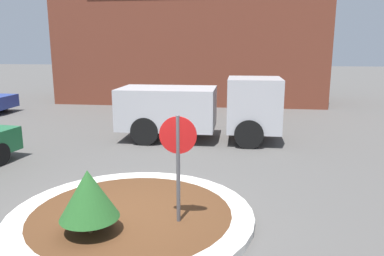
% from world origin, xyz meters
% --- Properties ---
extents(ground_plane, '(120.00, 120.00, 0.00)m').
position_xyz_m(ground_plane, '(0.00, 0.00, 0.00)').
color(ground_plane, '#514F4C').
extents(traffic_island, '(4.70, 4.70, 0.14)m').
position_xyz_m(traffic_island, '(0.00, 0.00, 0.07)').
color(traffic_island, beige).
rests_on(traffic_island, ground_plane).
extents(stop_sign, '(0.67, 0.07, 2.10)m').
position_xyz_m(stop_sign, '(0.96, -0.24, 1.44)').
color(stop_sign, '#4C4C51').
rests_on(stop_sign, ground_plane).
extents(island_shrub, '(1.01, 1.01, 1.12)m').
position_xyz_m(island_shrub, '(-0.46, -0.86, 0.84)').
color(island_shrub, brown).
rests_on(island_shrub, traffic_island).
extents(utility_truck, '(5.59, 2.13, 2.22)m').
position_xyz_m(utility_truck, '(0.63, 6.39, 1.17)').
color(utility_truck, '#B2B2B7').
rests_on(utility_truck, ground_plane).
extents(storefront_building, '(15.24, 6.07, 7.07)m').
position_xyz_m(storefront_building, '(-1.05, 16.72, 3.54)').
color(storefront_building, brown).
rests_on(storefront_building, ground_plane).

